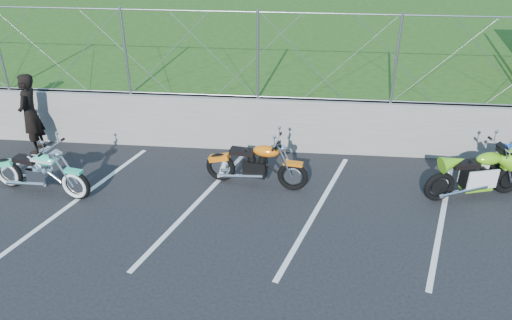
# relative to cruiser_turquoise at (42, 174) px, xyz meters

# --- Properties ---
(ground) EXTENTS (90.00, 90.00, 0.00)m
(ground) POSITION_rel_cruiser_turquoise_xyz_m (3.19, -1.10, -0.45)
(ground) COLOR black
(ground) RESTS_ON ground
(retaining_wall) EXTENTS (30.00, 0.22, 1.30)m
(retaining_wall) POSITION_rel_cruiser_turquoise_xyz_m (3.19, 2.40, 0.20)
(retaining_wall) COLOR slate
(retaining_wall) RESTS_ON ground
(grass_field) EXTENTS (30.00, 20.00, 1.30)m
(grass_field) POSITION_rel_cruiser_turquoise_xyz_m (3.19, 12.40, 0.20)
(grass_field) COLOR #204512
(grass_field) RESTS_ON ground
(chain_link_fence) EXTENTS (28.00, 0.03, 2.00)m
(chain_link_fence) POSITION_rel_cruiser_turquoise_xyz_m (3.19, 2.40, 1.85)
(chain_link_fence) COLOR gray
(chain_link_fence) RESTS_ON retaining_wall
(parking_lines) EXTENTS (18.29, 4.31, 0.01)m
(parking_lines) POSITION_rel_cruiser_turquoise_xyz_m (4.39, -0.10, -0.45)
(parking_lines) COLOR silver
(parking_lines) RESTS_ON ground
(cruiser_turquoise) EXTENTS (2.26, 0.73, 1.13)m
(cruiser_turquoise) POSITION_rel_cruiser_turquoise_xyz_m (0.00, 0.00, 0.00)
(cruiser_turquoise) COLOR black
(cruiser_turquoise) RESTS_ON ground
(naked_orange) EXTENTS (2.20, 0.74, 1.10)m
(naked_orange) POSITION_rel_cruiser_turquoise_xyz_m (4.34, 0.71, 0.02)
(naked_orange) COLOR black
(naked_orange) RESTS_ON ground
(sportbike_green) EXTENTS (2.12, 0.85, 1.13)m
(sportbike_green) POSITION_rel_cruiser_turquoise_xyz_m (8.77, 0.69, 0.03)
(sportbike_green) COLOR black
(sportbike_green) RESTS_ON ground
(person_standing) EXTENTS (0.52, 0.74, 1.91)m
(person_standing) POSITION_rel_cruiser_turquoise_xyz_m (-1.05, 1.79, 0.50)
(person_standing) COLOR black
(person_standing) RESTS_ON ground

